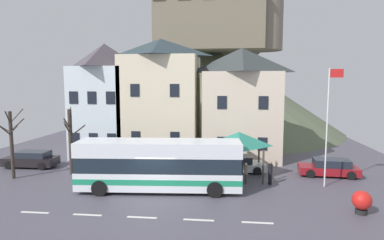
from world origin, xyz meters
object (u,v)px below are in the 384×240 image
(flagpole, at_px, (328,120))
(parked_car_03, at_px, (236,164))
(hilltop_castle, at_px, (211,84))
(parked_car_01, at_px, (32,159))
(harbour_buoy, at_px, (362,201))
(bare_tree_01, at_px, (71,140))
(pedestrian_00, at_px, (246,173))
(townhouse_01, at_px, (161,99))
(pedestrian_01, at_px, (270,172))
(parked_car_00, at_px, (329,168))
(public_bench, at_px, (226,164))
(bus_shelter, at_px, (239,139))
(bare_tree_02, at_px, (11,142))
(townhouse_00, at_px, (106,100))
(parked_car_02, at_px, (113,161))
(transit_bus, at_px, (159,166))
(townhouse_02, at_px, (241,104))

(flagpole, bearing_deg, parked_car_03, 152.54)
(hilltop_castle, relative_size, flagpole, 4.76)
(parked_car_01, xyz_separation_m, harbour_buoy, (23.63, -7.39, 0.04))
(hilltop_castle, bearing_deg, bare_tree_01, -109.79)
(parked_car_01, height_order, pedestrian_00, pedestrian_00)
(townhouse_01, height_order, pedestrian_01, townhouse_01)
(townhouse_01, height_order, parked_car_00, townhouse_01)
(public_bench, xyz_separation_m, bare_tree_01, (-11.93, -2.63, 2.20))
(bus_shelter, xyz_separation_m, flagpole, (5.85, -1.77, 1.71))
(bus_shelter, height_order, bare_tree_02, bare_tree_02)
(parked_car_00, distance_m, pedestrian_01, 5.48)
(parked_car_00, relative_size, public_bench, 2.85)
(pedestrian_01, bearing_deg, bus_shelter, 140.52)
(townhouse_00, distance_m, parked_car_00, 21.09)
(harbour_buoy, bearing_deg, bare_tree_02, 169.92)
(bare_tree_02, bearing_deg, parked_car_03, 12.74)
(parked_car_00, height_order, parked_car_02, parked_car_02)
(townhouse_00, bearing_deg, parked_car_00, -16.25)
(parked_car_00, relative_size, bare_tree_01, 0.85)
(bus_shelter, relative_size, parked_car_01, 0.83)
(transit_bus, height_order, parked_car_00, transit_bus)
(townhouse_00, bearing_deg, parked_car_01, -127.31)
(bus_shelter, bearing_deg, hilltop_castle, 97.74)
(harbour_buoy, bearing_deg, townhouse_00, 145.59)
(bus_shelter, height_order, parked_car_01, bus_shelter)
(harbour_buoy, bearing_deg, public_bench, 131.27)
(harbour_buoy, bearing_deg, townhouse_02, 115.34)
(bus_shelter, relative_size, public_bench, 2.32)
(townhouse_01, relative_size, transit_bus, 1.03)
(bus_shelter, distance_m, pedestrian_00, 2.72)
(pedestrian_01, bearing_deg, parked_car_00, 29.70)
(flagpole, bearing_deg, pedestrian_00, 178.94)
(parked_car_03, xyz_separation_m, bare_tree_02, (-16.45, -3.72, 2.09))
(townhouse_02, distance_m, parked_car_03, 6.67)
(public_bench, relative_size, bare_tree_01, 0.30)
(transit_bus, bearing_deg, pedestrian_00, 16.60)
(hilltop_castle, xyz_separation_m, parked_car_01, (-13.80, -24.44, -6.29))
(bare_tree_01, bearing_deg, pedestrian_01, -3.77)
(transit_bus, height_order, flagpole, flagpole)
(harbour_buoy, bearing_deg, hilltop_castle, 107.17)
(bare_tree_02, bearing_deg, townhouse_00, 67.58)
(bare_tree_02, bearing_deg, pedestrian_00, 2.38)
(transit_bus, relative_size, bus_shelter, 3.00)
(pedestrian_00, bearing_deg, transit_bus, -159.17)
(bus_shelter, bearing_deg, public_bench, 116.31)
(pedestrian_01, xyz_separation_m, public_bench, (-3.05, 3.61, -0.43))
(parked_car_01, bearing_deg, townhouse_01, -153.59)
(townhouse_01, xyz_separation_m, townhouse_02, (7.54, 0.11, -0.46))
(townhouse_00, relative_size, pedestrian_01, 6.52)
(parked_car_01, xyz_separation_m, bare_tree_01, (4.40, -1.69, 2.00))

